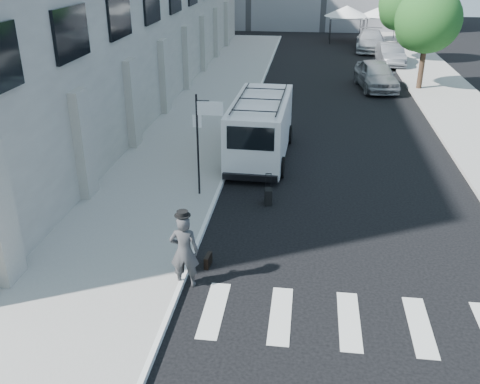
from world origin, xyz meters
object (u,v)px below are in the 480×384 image
(parked_car_a, at_px, (376,75))
(parked_car_b, at_px, (391,54))
(businessman, at_px, (184,251))
(briefcase, at_px, (208,260))
(cargo_van, at_px, (261,127))
(suitcase, at_px, (268,196))
(parked_car_c, at_px, (371,41))

(parked_car_a, relative_size, parked_car_b, 1.07)
(businessman, distance_m, parked_car_a, 23.17)
(briefcase, bearing_deg, businessman, -107.07)
(cargo_van, relative_size, parked_car_b, 1.39)
(parked_car_a, xyz_separation_m, parked_car_b, (1.80, 7.63, -0.08))
(cargo_van, height_order, parked_car_a, cargo_van)
(suitcase, bearing_deg, parked_car_a, 64.66)
(briefcase, bearing_deg, cargo_van, 91.57)
(briefcase, xyz_separation_m, suitcase, (1.31, 4.10, 0.11))
(businessman, relative_size, parked_car_a, 0.40)
(briefcase, relative_size, parked_car_b, 0.09)
(parked_car_a, xyz_separation_m, parked_car_c, (0.89, 13.61, -0.03))
(parked_car_a, bearing_deg, briefcase, -114.59)
(parked_car_b, distance_m, parked_car_c, 6.05)
(parked_car_b, bearing_deg, businessman, -108.30)
(briefcase, height_order, suitcase, suitcase)
(suitcase, height_order, parked_car_c, parked_car_c)
(briefcase, xyz_separation_m, cargo_van, (0.61, 8.64, 1.08))
(businessman, xyz_separation_m, cargo_van, (1.02, 9.60, 0.25))
(cargo_van, xyz_separation_m, parked_car_c, (6.77, 26.12, -0.43))
(cargo_van, distance_m, parked_car_c, 26.99)
(suitcase, bearing_deg, cargo_van, 90.29)
(businessman, height_order, cargo_van, cargo_van)
(parked_car_c, bearing_deg, briefcase, -97.40)
(cargo_van, bearing_deg, parked_car_b, 70.79)
(cargo_van, xyz_separation_m, parked_car_b, (7.68, 20.15, -0.48))
(suitcase, xyz_separation_m, parked_car_a, (5.19, 17.06, 0.58))
(businessman, relative_size, parked_car_c, 0.35)
(cargo_van, bearing_deg, businessman, -94.38)
(parked_car_a, height_order, parked_car_c, parked_car_a)
(businessman, xyz_separation_m, briefcase, (0.40, 0.97, -0.83))
(parked_car_a, bearing_deg, cargo_van, -122.69)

